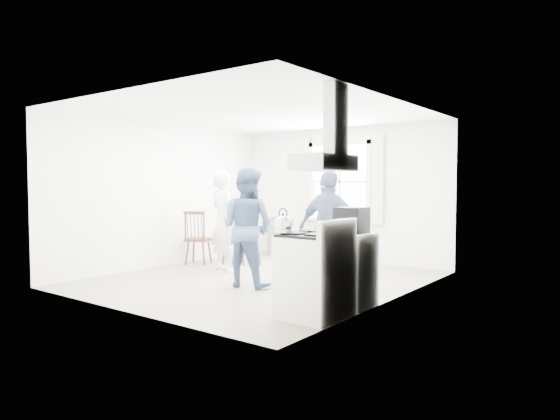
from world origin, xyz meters
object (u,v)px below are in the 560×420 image
object	(u,v)px
person_left	(224,221)
windsor_chair_a	(196,232)
person_mid	(247,227)
gas_stove	(315,275)
stereo_stack	(352,220)
windsor_chair_b	(227,230)
person_right	(329,230)
low_cabinet	(351,270)

from	to	relation	value
person_left	windsor_chair_a	bearing A→B (deg)	6.68
windsor_chair_a	person_mid	size ratio (longest dim) A/B	0.58
gas_stove	stereo_stack	xyz separation A→B (m)	(0.03, 0.78, 0.57)
stereo_stack	windsor_chair_b	xyz separation A→B (m)	(-3.39, 1.36, -0.42)
stereo_stack	person_right	bearing A→B (deg)	137.60
low_cabinet	windsor_chair_a	size ratio (longest dim) A/B	0.89
person_left	person_mid	xyz separation A→B (m)	(1.18, -0.75, -0.00)
person_left	windsor_chair_b	bearing A→B (deg)	-34.59
stereo_stack	person_left	bearing A→B (deg)	164.70
windsor_chair_b	person_right	xyz separation A→B (m)	(2.67, -0.70, 0.21)
windsor_chair_b	person_right	size ratio (longest dim) A/B	0.62
windsor_chair_a	gas_stove	bearing A→B (deg)	-24.79
windsor_chair_a	person_mid	distance (m)	2.24
low_cabinet	person_right	xyz separation A→B (m)	(-0.76, 0.74, 0.40)
low_cabinet	person_right	size ratio (longest dim) A/B	0.53
stereo_stack	person_right	xyz separation A→B (m)	(-0.72, 0.66, -0.21)
low_cabinet	person_mid	world-z (taller)	person_mid
gas_stove	windsor_chair_a	world-z (taller)	gas_stove
gas_stove	person_right	size ratio (longest dim) A/B	0.66
windsor_chair_a	windsor_chair_b	distance (m)	0.57
stereo_stack	windsor_chair_a	world-z (taller)	stereo_stack
person_right	low_cabinet	bearing A→B (deg)	133.22
person_left	low_cabinet	bearing A→B (deg)	-179.60
stereo_stack	windsor_chair_a	distance (m)	3.94
windsor_chair_a	person_left	distance (m)	0.90
stereo_stack	person_mid	bearing A→B (deg)	178.28
stereo_stack	person_left	distance (m)	3.06
windsor_chair_b	windsor_chair_a	bearing A→B (deg)	-136.04
person_left	person_right	size ratio (longest dim) A/B	1.03
windsor_chair_b	stereo_stack	bearing A→B (deg)	-21.85
gas_stove	windsor_chair_b	xyz separation A→B (m)	(-3.35, 2.14, 0.15)
windsor_chair_b	person_mid	world-z (taller)	person_mid
low_cabinet	person_right	distance (m)	1.13
person_left	person_mid	size ratio (longest dim) A/B	1.00
person_mid	windsor_chair_b	bearing A→B (deg)	-46.85
person_mid	stereo_stack	bearing A→B (deg)	170.28
windsor_chair_a	stereo_stack	bearing A→B (deg)	-14.19
stereo_stack	person_right	world-z (taller)	person_right
windsor_chair_b	person_left	xyz separation A→B (m)	(0.44, -0.55, 0.23)
windsor_chair_a	person_mid	xyz separation A→B (m)	(2.03, -0.91, 0.25)
low_cabinet	windsor_chair_a	world-z (taller)	windsor_chair_a
gas_stove	person_mid	xyz separation A→B (m)	(-1.73, 0.83, 0.38)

